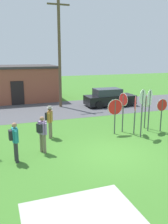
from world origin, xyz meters
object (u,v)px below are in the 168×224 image
at_px(person_near_signs, 50,119).
at_px(person_in_teal, 42,132).
at_px(stop_sign_nearest, 149,103).
at_px(stop_sign_far_back, 123,106).
at_px(stop_sign_tallest, 135,108).
at_px(person_holding_notes, 15,139).
at_px(stop_sign_center_cluster, 162,110).
at_px(parked_car_on_street, 109,98).
at_px(stop_sign_leaning_right, 146,105).
at_px(utility_pole, 59,52).
at_px(stop_sign_rear_left, 142,105).
at_px(stop_sign_rear_right, 115,110).

bearing_deg(person_near_signs, person_in_teal, -111.56).
bearing_deg(stop_sign_nearest, stop_sign_far_back, 166.08).
distance_m(stop_sign_tallest, stop_sign_nearest, 1.07).
bearing_deg(person_holding_notes, stop_sign_far_back, 18.56).
bearing_deg(stop_sign_center_cluster, person_near_signs, 170.15).
distance_m(parked_car_on_street, stop_sign_leaning_right, 6.77).
relative_size(stop_sign_nearest, person_in_teal, 1.44).
bearing_deg(person_near_signs, stop_sign_nearest, -8.01).
distance_m(stop_sign_center_cluster, person_in_teal, 7.04).
xyz_separation_m(utility_pole, person_in_teal, (-3.27, -9.39, -3.58)).
bearing_deg(stop_sign_rear_left, stop_sign_nearest, 38.19).
distance_m(stop_sign_far_back, person_near_signs, 4.17).
relative_size(stop_sign_rear_left, stop_sign_nearest, 1.07).
height_order(stop_sign_center_cluster, stop_sign_tallest, stop_sign_tallest).
relative_size(stop_sign_leaning_right, stop_sign_tallest, 0.96).
distance_m(stop_sign_rear_left, stop_sign_rear_right, 1.52).
height_order(stop_sign_rear_left, person_in_teal, stop_sign_rear_left).
bearing_deg(stop_sign_far_back, stop_sign_center_cluster, -17.34).
bearing_deg(utility_pole, stop_sign_rear_right, -82.95).
bearing_deg(stop_sign_leaning_right, stop_sign_center_cluster, -60.23).
bearing_deg(stop_sign_tallest, stop_sign_far_back, 130.28).
bearing_deg(stop_sign_leaning_right, person_holding_notes, -163.77).
relative_size(stop_sign_center_cluster, stop_sign_far_back, 0.85).
bearing_deg(stop_sign_rear_right, person_in_teal, -163.34).
bearing_deg(person_holding_notes, stop_sign_center_cluster, 9.53).
bearing_deg(stop_sign_center_cluster, stop_sign_far_back, 162.66).
xyz_separation_m(stop_sign_nearest, person_in_teal, (-6.34, -1.08, -0.71)).
height_order(stop_sign_nearest, person_in_teal, stop_sign_nearest).
bearing_deg(stop_sign_nearest, person_in_teal, -170.33).
height_order(stop_sign_rear_right, person_near_signs, stop_sign_rear_right).
xyz_separation_m(stop_sign_center_cluster, person_in_teal, (-6.98, -0.78, -0.31)).
bearing_deg(stop_sign_rear_left, person_in_teal, -176.91).
height_order(parked_car_on_street, person_in_teal, person_in_teal).
bearing_deg(stop_sign_leaning_right, parked_car_on_street, 82.74).
bearing_deg(stop_sign_far_back, stop_sign_rear_left, -67.72).
height_order(stop_sign_nearest, stop_sign_rear_right, stop_sign_nearest).
xyz_separation_m(stop_sign_tallest, stop_sign_far_back, (-0.45, 0.53, 0.08)).
bearing_deg(utility_pole, stop_sign_nearest, -69.70).
height_order(stop_sign_nearest, stop_sign_far_back, stop_sign_nearest).
xyz_separation_m(stop_sign_leaning_right, stop_sign_rear_left, (-1.16, -1.36, 0.39)).
relative_size(stop_sign_tallest, stop_sign_rear_left, 0.82).
bearing_deg(stop_sign_rear_left, stop_sign_leaning_right, 49.68).
distance_m(stop_sign_rear_right, person_holding_notes, 5.82).
distance_m(stop_sign_tallest, stop_sign_rear_left, 0.71).
xyz_separation_m(parked_car_on_street, stop_sign_leaning_right, (-0.85, -6.68, 0.71)).
xyz_separation_m(stop_sign_nearest, person_near_signs, (-5.60, 0.79, -0.68)).
bearing_deg(stop_sign_far_back, stop_sign_tallest, -49.72).
bearing_deg(stop_sign_rear_left, stop_sign_rear_right, 137.04).
height_order(stop_sign_tallest, stop_sign_far_back, stop_sign_far_back).
distance_m(stop_sign_center_cluster, stop_sign_far_back, 2.24).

